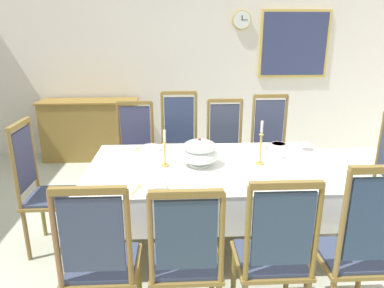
{
  "coord_description": "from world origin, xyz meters",
  "views": [
    {
      "loc": [
        -0.33,
        -2.66,
        1.84
      ],
      "look_at": [
        -0.18,
        0.22,
        0.93
      ],
      "focal_mm": 32.63,
      "sensor_mm": 36.0,
      "label": 1
    }
  ],
  "objects": [
    {
      "name": "chair_north_c",
      "position": [
        0.26,
        1.16,
        0.58
      ],
      "size": [
        0.44,
        0.42,
        1.13
      ],
      "rotation": [
        0.0,
        0.0,
        3.14
      ],
      "color": "olive",
      "rests_on": "ground"
    },
    {
      "name": "chair_south_d",
      "position": [
        0.79,
        -0.88,
        0.59
      ],
      "size": [
        0.44,
        0.42,
        1.18
      ],
      "color": "olive",
      "rests_on": "ground"
    },
    {
      "name": "chair_north_a",
      "position": [
        -0.78,
        1.16,
        0.57
      ],
      "size": [
        0.44,
        0.42,
        1.12
      ],
      "rotation": [
        0.0,
        0.0,
        3.14
      ],
      "color": "olive",
      "rests_on": "ground"
    },
    {
      "name": "chair_head_west",
      "position": [
        -1.47,
        0.14,
        0.59
      ],
      "size": [
        0.42,
        0.44,
        1.16
      ],
      "rotation": [
        0.0,
        0.0,
        -1.57
      ],
      "color": "olive",
      "rests_on": "ground"
    },
    {
      "name": "candlestick_east",
      "position": [
        0.41,
        0.14,
        0.92
      ],
      "size": [
        0.07,
        0.07,
        0.39
      ],
      "color": "gold",
      "rests_on": "tablecloth"
    },
    {
      "name": "dining_table",
      "position": [
        0.0,
        0.14,
        0.68
      ],
      "size": [
        2.11,
        1.22,
        0.75
      ],
      "color": "olive",
      "rests_on": "ground"
    },
    {
      "name": "tablecloth",
      "position": [
        0.0,
        0.14,
        0.69
      ],
      "size": [
        2.13,
        1.24,
        0.32
      ],
      "color": "white",
      "rests_on": "dining_table"
    },
    {
      "name": "candlestick_west",
      "position": [
        -0.41,
        0.14,
        0.89
      ],
      "size": [
        0.07,
        0.07,
        0.32
      ],
      "color": "gold",
      "rests_on": "tablecloth"
    },
    {
      "name": "bowl_near_left",
      "position": [
        -0.56,
        0.58,
        0.78
      ],
      "size": [
        0.2,
        0.2,
        0.04
      ],
      "color": "white",
      "rests_on": "tablecloth"
    },
    {
      "name": "chair_north_d",
      "position": [
        0.79,
        1.17,
        0.59
      ],
      "size": [
        0.44,
        0.42,
        1.18
      ],
      "rotation": [
        0.0,
        0.0,
        3.14
      ],
      "color": "olive",
      "rests_on": "ground"
    },
    {
      "name": "chair_north_b",
      "position": [
        -0.27,
        1.17,
        0.61
      ],
      "size": [
        0.44,
        0.42,
        1.22
      ],
      "rotation": [
        0.0,
        0.0,
        3.14
      ],
      "color": "brown",
      "rests_on": "ground"
    },
    {
      "name": "framed_painting",
      "position": [
        1.52,
        2.79,
        1.69
      ],
      "size": [
        1.07,
        0.05,
        1.01
      ],
      "color": "#D1B251"
    },
    {
      "name": "bowl_near_right",
      "position": [
        -0.48,
        -0.31,
        0.78
      ],
      "size": [
        0.18,
        0.18,
        0.04
      ],
      "color": "white",
      "rests_on": "tablecloth"
    },
    {
      "name": "bowl_far_left",
      "position": [
        0.72,
        0.64,
        0.78
      ],
      "size": [
        0.16,
        0.16,
        0.03
      ],
      "color": "white",
      "rests_on": "tablecloth"
    },
    {
      "name": "soup_tureen",
      "position": [
        -0.11,
        0.14,
        0.88
      ],
      "size": [
        0.32,
        0.32,
        0.25
      ],
      "color": "white",
      "rests_on": "tablecloth"
    },
    {
      "name": "chair_head_east",
      "position": [
        1.47,
        0.14,
        0.59
      ],
      "size": [
        0.42,
        0.44,
        1.17
      ],
      "rotation": [
        0.0,
        0.0,
        1.57
      ],
      "color": "olive",
      "rests_on": "ground"
    },
    {
      "name": "spoon_primary",
      "position": [
        -0.69,
        0.61,
        0.76
      ],
      "size": [
        0.06,
        0.17,
        0.01
      ],
      "rotation": [
        0.0,
        0.0,
        0.23
      ],
      "color": "gold",
      "rests_on": "tablecloth"
    },
    {
      "name": "chair_south_c",
      "position": [
        0.26,
        -0.87,
        0.57
      ],
      "size": [
        0.44,
        0.42,
        1.1
      ],
      "color": "olive",
      "rests_on": "ground"
    },
    {
      "name": "spoon_secondary",
      "position": [
        -0.6,
        -0.29,
        0.76
      ],
      "size": [
        0.06,
        0.17,
        0.01
      ],
      "rotation": [
        0.0,
        0.0,
        -0.27
      ],
      "color": "gold",
      "rests_on": "tablecloth"
    },
    {
      "name": "chair_south_b",
      "position": [
        -0.27,
        -0.87,
        0.56
      ],
      "size": [
        0.44,
        0.42,
        1.06
      ],
      "color": "olive",
      "rests_on": "ground"
    },
    {
      "name": "back_wall",
      "position": [
        0.0,
        2.85,
        1.71
      ],
      "size": [
        7.25,
        0.08,
        3.42
      ],
      "primitive_type": "cube",
      "color": "silver",
      "rests_on": "ground"
    },
    {
      "name": "ground",
      "position": [
        0.0,
        0.0,
        -0.02
      ],
      "size": [
        7.25,
        5.62,
        0.04
      ],
      "primitive_type": "cube",
      "color": "#B3BAA8"
    },
    {
      "name": "chair_south_a",
      "position": [
        -0.78,
        -0.87,
        0.57
      ],
      "size": [
        0.44,
        0.42,
        1.09
      ],
      "color": "olive",
      "rests_on": "ground"
    },
    {
      "name": "mounted_clock",
      "position": [
        0.7,
        2.78,
        2.04
      ],
      "size": [
        0.27,
        0.06,
        0.27
      ],
      "color": "#D1B251"
    },
    {
      "name": "sideboard",
      "position": [
        -1.6,
        2.53,
        0.45
      ],
      "size": [
        1.44,
        0.48,
        0.9
      ],
      "rotation": [
        0.0,
        0.0,
        3.14
      ],
      "color": "olive",
      "rests_on": "ground"
    }
  ]
}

